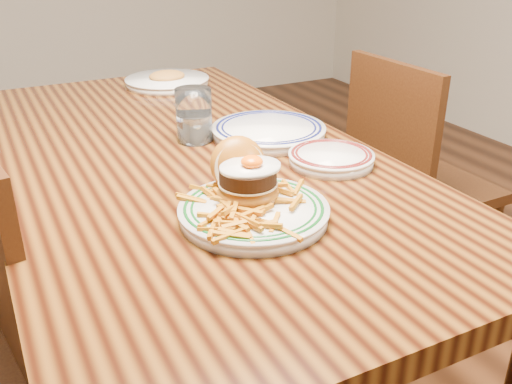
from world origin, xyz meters
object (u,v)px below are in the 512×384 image
table (184,185)px  side_plate (331,157)px  chair_right (411,178)px  main_plate (251,198)px

table → side_plate: size_ratio=8.30×
side_plate → chair_right: bearing=33.8°
main_plate → chair_right: bearing=39.0°
main_plate → side_plate: (0.27, 0.14, -0.02)m
chair_right → main_plate: bearing=28.8°
table → chair_right: 0.88m
chair_right → main_plate: 1.03m
table → main_plate: size_ratio=5.51×
chair_right → main_plate: size_ratio=3.00×
table → side_plate: (0.27, -0.23, 0.11)m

